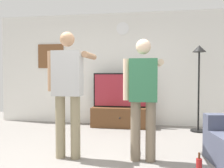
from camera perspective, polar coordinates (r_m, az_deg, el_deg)
back_wall at (r=5.84m, az=2.78°, el=3.61°), size 6.40×0.10×2.70m
tv_stand at (r=5.58m, az=2.18°, el=-7.92°), size 1.36×0.48×0.45m
television at (r=5.55m, az=2.25°, el=-1.49°), size 1.31×0.07×0.80m
wall_clock at (r=5.88m, az=2.56°, el=13.12°), size 0.30×0.03×0.30m
framed_picture at (r=6.28m, az=-14.41°, el=6.46°), size 0.67×0.04×0.60m
floor_lamp at (r=5.37m, az=20.09°, el=3.17°), size 0.32×0.32×1.83m
person_standing_nearer_lamp at (r=3.49m, az=-10.51°, el=-0.64°), size 0.59×0.78×1.82m
person_standing_nearer_couch at (r=3.36m, az=7.49°, el=-2.08°), size 0.56×0.78×1.70m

